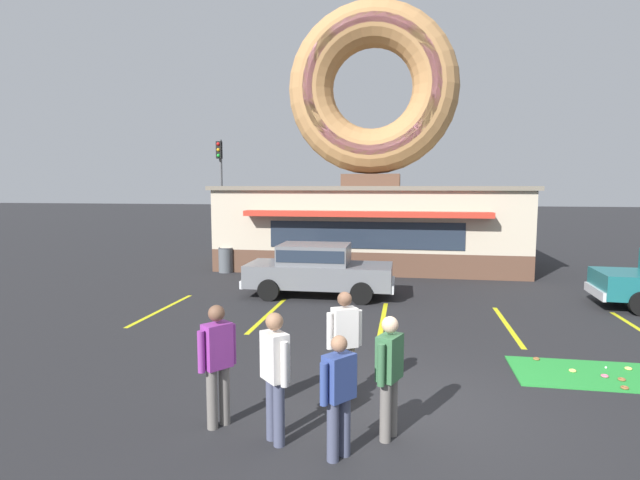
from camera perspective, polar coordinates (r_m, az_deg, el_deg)
name	(u,v)px	position (r m, az deg, el deg)	size (l,w,h in m)	color
ground_plane	(411,408)	(8.11, 10.38, -18.41)	(160.00, 160.00, 0.00)	#232326
donut_shop_building	(371,177)	(21.38, 5.88, 7.17)	(12.30, 6.75, 10.96)	brown
mini_donut_near_left	(573,371)	(10.36, 26.90, -13.17)	(0.13, 0.13, 0.04)	#E5C666
mini_donut_near_right	(625,388)	(9.96, 31.47, -14.19)	(0.13, 0.13, 0.04)	brown
mini_donut_mid_left	(628,368)	(10.96, 31.77, -12.37)	(0.13, 0.13, 0.04)	#E5C666
mini_donut_mid_centre	(536,359)	(10.73, 23.49, -12.34)	(0.13, 0.13, 0.04)	brown
mini_donut_mid_right	(605,376)	(10.35, 29.76, -13.33)	(0.13, 0.13, 0.04)	#D8667F
mini_donut_far_left	(622,379)	(10.33, 31.22, -13.46)	(0.13, 0.13, 0.04)	brown
golf_ball	(606,368)	(10.79, 29.87, -12.53)	(0.04, 0.04, 0.04)	white
car_grey	(318,268)	(15.26, -0.28, -3.20)	(4.57, 2.01, 1.60)	slate
pedestrian_blue_sweater_man	(344,340)	(7.99, 2.80, -11.30)	(0.53, 0.40, 1.73)	#7F7056
pedestrian_hooded_kid	(217,359)	(7.26, -11.64, -13.21)	(0.42, 0.50, 1.74)	slate
pedestrian_leather_jacket_man	(275,371)	(6.72, -5.18, -14.67)	(0.44, 0.46, 1.75)	#474C66
pedestrian_clipboard_woman	(389,371)	(6.88, 7.92, -14.65)	(0.37, 0.56, 1.67)	slate
pedestrian_beanie_man	(339,391)	(6.39, 2.18, -16.91)	(0.42, 0.49, 1.56)	#474C66
trash_bin	(226,260)	(19.84, -10.71, -2.22)	(0.57, 0.57, 0.97)	#51565B
traffic_light_pole	(221,179)	(27.23, -11.30, 6.80)	(0.28, 0.47, 5.80)	#595B60
parking_stripe_far_left	(162,310)	(14.41, -17.62, -7.59)	(0.12, 3.60, 0.01)	yellow
parking_stripe_left	(268,314)	(13.32, -5.96, -8.46)	(0.12, 3.60, 0.01)	yellow
parking_stripe_mid_left	(383,320)	(12.84, 7.19, -9.03)	(0.12, 3.60, 0.01)	yellow
parking_stripe_centre	(507,325)	(13.06, 20.62, -9.12)	(0.12, 3.60, 0.01)	yellow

